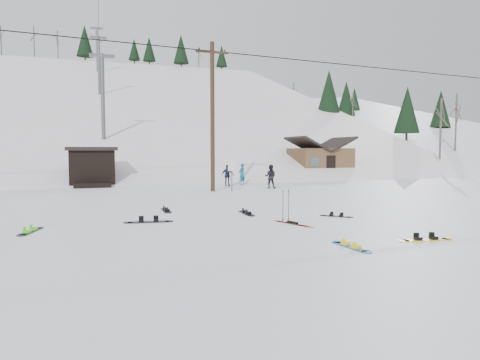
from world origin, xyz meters
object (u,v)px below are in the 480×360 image
object	(u,v)px
cabin	(320,161)
hero_skis	(293,223)
utility_pole	(212,114)
hero_snowboard	(351,246)

from	to	relation	value
cabin	hero_skis	world-z (taller)	cabin
utility_pole	hero_snowboard	bearing A→B (deg)	-92.04
utility_pole	cabin	xyz separation A→B (m)	(13.00, 10.00, -3.20)
cabin	utility_pole	bearing A→B (deg)	-142.44
cabin	hero_snowboard	bearing A→B (deg)	-117.71
hero_snowboard	hero_skis	xyz separation A→B (m)	(0.08, 3.64, 0.00)
cabin	hero_skis	xyz separation A→B (m)	(-13.48, -22.18, -1.46)
hero_snowboard	hero_skis	world-z (taller)	hero_snowboard
utility_pole	cabin	bearing A→B (deg)	37.56
hero_skis	utility_pole	bearing A→B (deg)	66.74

